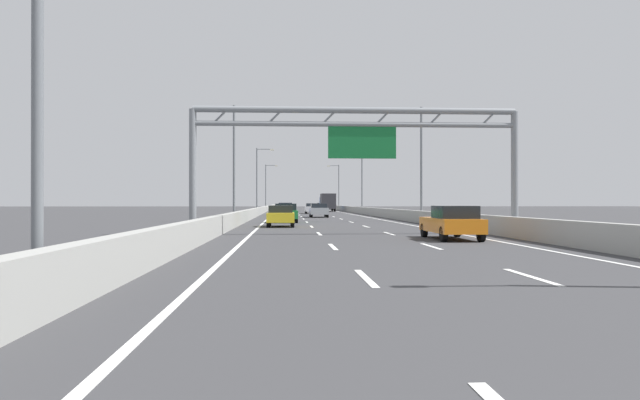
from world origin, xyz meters
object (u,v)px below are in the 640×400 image
sign_gantry (357,137)px  black_car (321,207)px  streetlamp_right_distant (338,184)px  yellow_car (281,216)px  box_truck (328,202)px  silver_car (319,210)px  green_car (286,213)px  streetlamp_left_far (259,176)px  white_car (312,208)px  orange_car (452,222)px  streetlamp_left_distant (267,184)px  streetlamp_left_mid (237,156)px  blue_car (285,209)px  streetlamp_right_far (360,176)px  streetlamp_right_mid (419,156)px

sign_gantry → black_car: size_ratio=3.83×
streetlamp_right_distant → yellow_car: bearing=-97.4°
streetlamp_right_distant → box_truck: bearing=-99.4°
silver_car → green_car: 16.62m
streetlamp_left_far → silver_car: streetlamp_left_far is taller
silver_car → white_car: bearing=89.7°
sign_gantry → orange_car: 6.85m
streetlamp_left_distant → yellow_car: 87.59m
black_car → box_truck: (0.43, -10.98, 0.94)m
streetlamp_left_mid → white_car: streetlamp_left_mid is taller
sign_gantry → blue_car: (-3.59, 44.98, -4.07)m
streetlamp_right_far → orange_car: bearing=-93.4°
sign_gantry → streetlamp_left_mid: streetlamp_left_mid is taller
sign_gantry → streetlamp_right_mid: (7.43, 19.47, 0.55)m
black_car → yellow_car: black_car is taller
streetlamp_left_mid → streetlamp_left_far: same height
streetlamp_right_distant → green_car: streetlamp_right_distant is taller
yellow_car → silver_car: bearing=81.1°
streetlamp_right_far → blue_car: 18.00m
streetlamp_left_distant → yellow_car: streetlamp_left_distant is taller
streetlamp_left_mid → streetlamp_right_mid: same height
black_car → box_truck: size_ratio=0.56×
streetlamp_left_distant → white_car: size_ratio=2.32×
silver_car → blue_car: (-3.57, 10.34, 0.03)m
sign_gantry → box_truck: 75.32m
yellow_car → streetlamp_left_mid: bearing=111.0°
streetlamp_left_mid → streetlamp_right_far: size_ratio=1.00×
streetlamp_left_distant → streetlamp_right_far: bearing=-69.0°
streetlamp_left_far → silver_car: (7.49, -23.80, -4.65)m
streetlamp_left_mid → blue_car: 26.22m
streetlamp_left_mid → streetlamp_right_distant: bearing=79.2°
sign_gantry → silver_car: 34.88m
streetlamp_right_far → yellow_car: streetlamp_right_far is taller
streetlamp_right_mid → green_car: (-10.96, -1.08, -4.64)m
green_car → streetlamp_left_far: bearing=95.7°
box_truck → silver_car: bearing=-95.3°
streetlamp_left_distant → white_car: (7.61, -42.80, -4.64)m
black_car → box_truck: box_truck is taller
streetlamp_left_far → yellow_car: (3.63, -48.42, -4.67)m
black_car → green_car: size_ratio=1.00×
streetlamp_left_far → yellow_car: 48.78m
streetlamp_left_mid → box_truck: bearing=78.6°
streetlamp_right_mid → streetlamp_right_distant: same height
orange_car → streetlamp_left_distant: bearing=96.3°
black_car → blue_car: blue_car is taller
streetlamp_left_distant → streetlamp_left_far: bearing=-90.0°
black_car → white_car: bearing=-95.8°
streetlamp_left_mid → blue_car: size_ratio=2.08×
streetlamp_left_far → streetlamp_right_distant: bearing=69.0°
streetlamp_left_mid → streetlamp_right_distant: 79.36m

